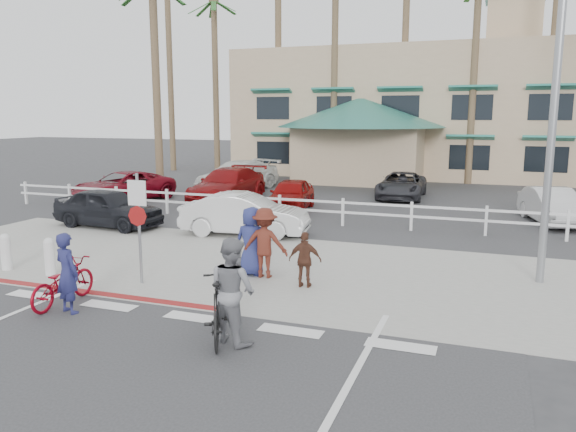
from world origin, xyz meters
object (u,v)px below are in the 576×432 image
at_px(bike_black, 218,308).
at_px(car_red_compact, 108,208).
at_px(sign_post, 139,223).
at_px(car_white_sedan, 245,214).
at_px(bike_red, 63,282).

bearing_deg(bike_black, car_red_compact, -67.25).
xyz_separation_m(sign_post, car_white_sedan, (0.05, 5.76, -0.76)).
bearing_deg(bike_black, sign_post, -60.55).
bearing_deg(sign_post, car_red_compact, 133.27).
distance_m(bike_black, car_white_sedan, 8.74).
height_order(bike_red, car_red_compact, car_red_compact).
xyz_separation_m(sign_post, car_red_compact, (-5.04, 5.35, -0.76)).
xyz_separation_m(bike_red, car_white_sedan, (0.72, 7.58, 0.21)).
distance_m(sign_post, car_white_sedan, 5.81).
height_order(sign_post, car_white_sedan, sign_post).
distance_m(bike_red, car_red_compact, 8.39).
height_order(bike_black, car_red_compact, car_red_compact).
height_order(sign_post, car_red_compact, sign_post).
bearing_deg(bike_red, car_red_compact, -59.22).
height_order(bike_red, bike_black, bike_black).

